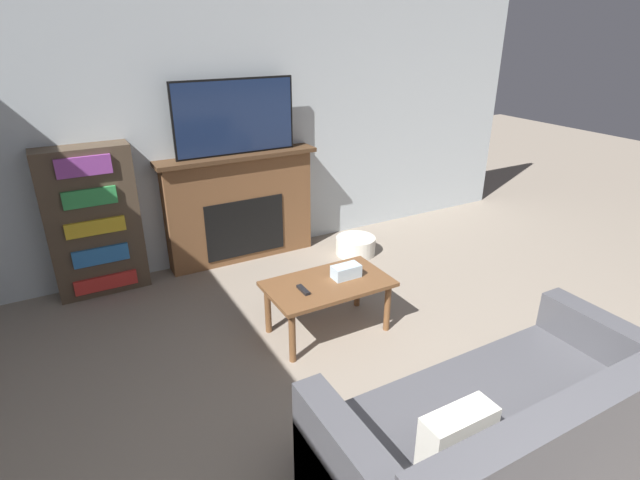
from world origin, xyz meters
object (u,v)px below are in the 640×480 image
object	(u,v)px
couch	(509,439)
storage_basket	(356,246)
coffee_table	(328,289)
fireplace	(240,207)
bookshelf	(94,222)
tv	(235,117)

from	to	relation	value
couch	storage_basket	size ratio (longest dim) A/B	4.72
couch	coffee_table	size ratio (longest dim) A/B	2.07
couch	storage_basket	world-z (taller)	couch
fireplace	couch	world-z (taller)	fireplace
bookshelf	storage_basket	size ratio (longest dim) A/B	3.18
couch	tv	bearing A→B (deg)	93.64
tv	bookshelf	xyz separation A→B (m)	(-1.35, -0.00, -0.78)
fireplace	tv	distance (m)	0.89
coffee_table	couch	bearing A→B (deg)	-86.15
fireplace	coffee_table	size ratio (longest dim) A/B	1.66
bookshelf	storage_basket	xyz separation A→B (m)	(2.42, -0.47, -0.57)
tv	couch	distance (m)	3.46
tv	coffee_table	bearing A→B (deg)	-86.60
couch	coffee_table	distance (m)	1.68
couch	storage_basket	distance (m)	2.92
tv	coffee_table	world-z (taller)	tv
fireplace	coffee_table	xyz separation A→B (m)	(0.09, -1.60, -0.18)
tv	couch	size ratio (longest dim) A/B	0.60
couch	bookshelf	distance (m)	3.63
couch	storage_basket	bearing A→B (deg)	72.76
bookshelf	fireplace	bearing A→B (deg)	0.95
fireplace	bookshelf	bearing A→B (deg)	-179.05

